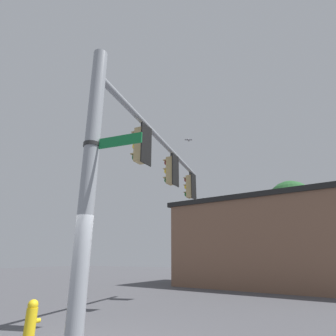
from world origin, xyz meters
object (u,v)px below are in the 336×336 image
street_name_sign (103,144)px  bird_flying (188,140)px  traffic_light_nearest_pole (141,145)px  fire_hydrant (31,319)px  traffic_light_mid_outer (190,187)px  traffic_light_mid_inner (171,171)px

street_name_sign → bird_flying: bird_flying is taller
traffic_light_nearest_pole → fire_hydrant: (-1.53, 1.76, -4.45)m
street_name_sign → bird_flying: bearing=9.5°
bird_flying → fire_hydrant: size_ratio=0.47×
traffic_light_mid_outer → bird_flying: 2.37m
bird_flying → traffic_light_nearest_pole: bearing=-172.6°
traffic_light_mid_inner → fire_hydrant: 6.24m
traffic_light_mid_inner → street_name_sign: bearing=-169.4°
traffic_light_mid_outer → street_name_sign: size_ratio=1.00×
traffic_light_mid_inner → traffic_light_nearest_pole: bearing=-172.7°
traffic_light_nearest_pole → traffic_light_mid_outer: same height
street_name_sign → fire_hydrant: size_ratio=1.60×
bird_flying → fire_hydrant: (-6.71, 1.09, -6.82)m
fire_hydrant → traffic_light_nearest_pole: bearing=-49.0°
traffic_light_mid_inner → fire_hydrant: (-4.14, 1.42, -4.45)m
bird_flying → street_name_sign: bearing=-170.5°
street_name_sign → bird_flying: size_ratio=3.38×
traffic_light_mid_outer → street_name_sign: bearing=-170.5°
traffic_light_mid_outer → fire_hydrant: 8.16m
fire_hydrant → street_name_sign: bearing=-107.0°
bird_flying → fire_hydrant: bird_flying is taller
street_name_sign → fire_hydrant: 4.29m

